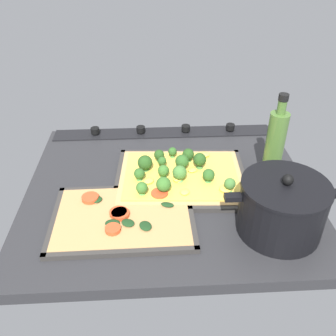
{
  "coord_description": "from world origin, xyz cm",
  "views": [
    {
      "loc": [
        4.53,
        77.94,
        58.18
      ],
      "look_at": [
        0.15,
        0.8,
        6.17
      ],
      "focal_mm": 39.34,
      "sensor_mm": 36.0,
      "label": 1
    }
  ],
  "objects_px": {
    "baking_tray_front": "(181,179)",
    "veggie_pizza_back": "(123,216)",
    "cooking_pot": "(282,207)",
    "baking_tray_back": "(123,218)",
    "broccoli_pizza": "(179,174)",
    "oil_bottle": "(275,145)"
  },
  "relations": [
    {
      "from": "baking_tray_back",
      "to": "cooking_pot",
      "type": "height_order",
      "value": "cooking_pot"
    },
    {
      "from": "veggie_pizza_back",
      "to": "baking_tray_front",
      "type": "bearing_deg",
      "value": -134.93
    },
    {
      "from": "broccoli_pizza",
      "to": "veggie_pizza_back",
      "type": "xyz_separation_m",
      "value": [
        0.14,
        0.15,
        -0.01
      ]
    },
    {
      "from": "veggie_pizza_back",
      "to": "oil_bottle",
      "type": "bearing_deg",
      "value": -159.0
    },
    {
      "from": "baking_tray_front",
      "to": "veggie_pizza_back",
      "type": "bearing_deg",
      "value": 45.07
    },
    {
      "from": "broccoli_pizza",
      "to": "cooking_pot",
      "type": "distance_m",
      "value": 0.29
    },
    {
      "from": "baking_tray_back",
      "to": "cooking_pot",
      "type": "relative_size",
      "value": 1.29
    },
    {
      "from": "cooking_pot",
      "to": "baking_tray_back",
      "type": "bearing_deg",
      "value": -8.28
    },
    {
      "from": "cooking_pot",
      "to": "veggie_pizza_back",
      "type": "bearing_deg",
      "value": -8.62
    },
    {
      "from": "veggie_pizza_back",
      "to": "baking_tray_back",
      "type": "bearing_deg",
      "value": 91.12
    },
    {
      "from": "baking_tray_front",
      "to": "veggie_pizza_back",
      "type": "xyz_separation_m",
      "value": [
        0.15,
        0.15,
        0.01
      ]
    },
    {
      "from": "broccoli_pizza",
      "to": "baking_tray_back",
      "type": "bearing_deg",
      "value": 46.29
    },
    {
      "from": "baking_tray_front",
      "to": "cooking_pot",
      "type": "xyz_separation_m",
      "value": [
        -0.2,
        0.2,
        0.06
      ]
    },
    {
      "from": "baking_tray_front",
      "to": "baking_tray_back",
      "type": "xyz_separation_m",
      "value": [
        0.15,
        0.15,
        0.0
      ]
    },
    {
      "from": "broccoli_pizza",
      "to": "baking_tray_back",
      "type": "distance_m",
      "value": 0.21
    },
    {
      "from": "baking_tray_front",
      "to": "veggie_pizza_back",
      "type": "height_order",
      "value": "veggie_pizza_back"
    },
    {
      "from": "baking_tray_front",
      "to": "oil_bottle",
      "type": "xyz_separation_m",
      "value": [
        -0.24,
        -0.0,
        0.1
      ]
    },
    {
      "from": "broccoli_pizza",
      "to": "oil_bottle",
      "type": "relative_size",
      "value": 1.41
    },
    {
      "from": "baking_tray_back",
      "to": "veggie_pizza_back",
      "type": "bearing_deg",
      "value": -88.88
    },
    {
      "from": "cooking_pot",
      "to": "broccoli_pizza",
      "type": "bearing_deg",
      "value": -44.15
    },
    {
      "from": "broccoli_pizza",
      "to": "oil_bottle",
      "type": "height_order",
      "value": "oil_bottle"
    },
    {
      "from": "baking_tray_front",
      "to": "oil_bottle",
      "type": "distance_m",
      "value": 0.26
    }
  ]
}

